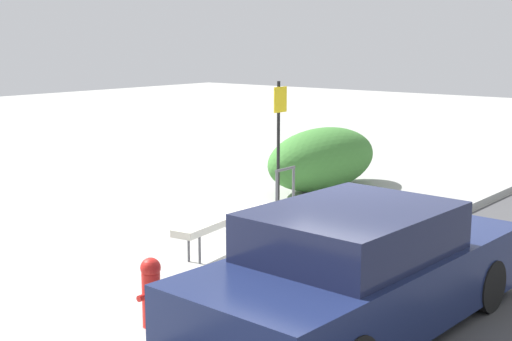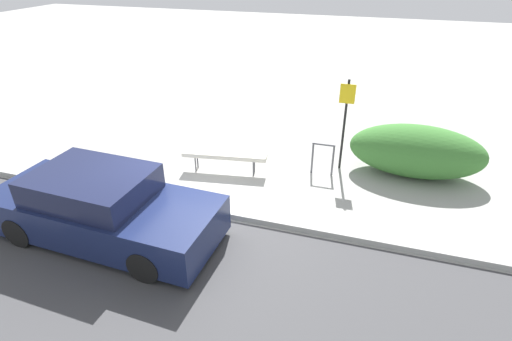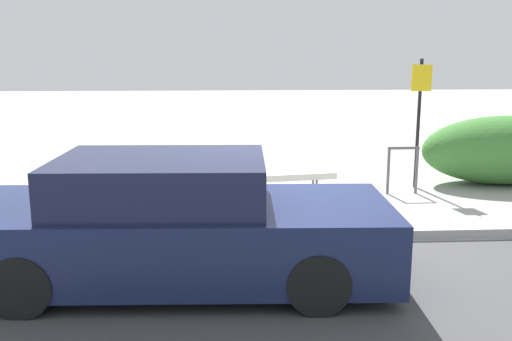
# 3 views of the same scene
# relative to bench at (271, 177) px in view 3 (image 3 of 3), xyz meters

# --- Properties ---
(ground_plane) EXTENTS (60.00, 60.00, 0.00)m
(ground_plane) POSITION_rel_bench_xyz_m (0.04, -1.78, -0.46)
(ground_plane) COLOR #9E9E99
(curb) EXTENTS (60.00, 0.20, 0.13)m
(curb) POSITION_rel_bench_xyz_m (0.04, -1.78, -0.39)
(curb) COLOR #A8A8A3
(curb) RESTS_ON ground_plane
(bench) EXTENTS (2.12, 0.65, 0.52)m
(bench) POSITION_rel_bench_xyz_m (0.00, 0.00, 0.00)
(bench) COLOR #515156
(bench) RESTS_ON ground_plane
(bike_rack) EXTENTS (0.55, 0.06, 0.83)m
(bike_rack) POSITION_rel_bench_xyz_m (2.33, 0.62, 0.05)
(bike_rack) COLOR #515156
(bike_rack) RESTS_ON ground_plane
(sign_post) EXTENTS (0.36, 0.08, 2.30)m
(sign_post) POSITION_rel_bench_xyz_m (2.72, 1.06, 0.93)
(sign_post) COLOR black
(sign_post) RESTS_ON ground_plane
(fire_hydrant) EXTENTS (0.36, 0.22, 0.77)m
(fire_hydrant) POSITION_rel_bench_xyz_m (-2.61, -1.30, -0.05)
(fire_hydrant) COLOR red
(fire_hydrant) RESTS_ON ground_plane
(shrub_hedge) EXTENTS (3.17, 1.46, 1.27)m
(shrub_hedge) POSITION_rel_bench_xyz_m (4.48, 1.27, 0.18)
(shrub_hedge) COLOR #3D7A33
(shrub_hedge) RESTS_ON ground_plane
(parked_car_near) EXTENTS (4.48, 1.93, 1.35)m
(parked_car_near) POSITION_rel_bench_xyz_m (-1.27, -3.06, 0.17)
(parked_car_near) COLOR black
(parked_car_near) RESTS_ON ground_plane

